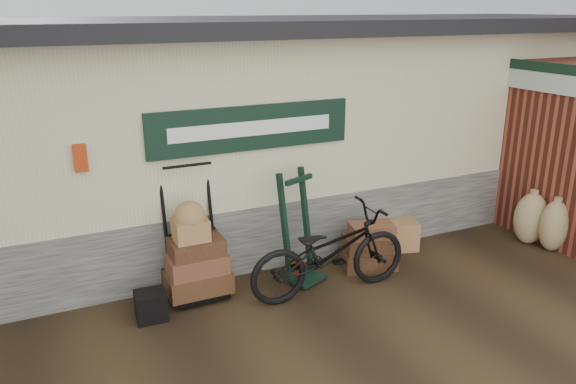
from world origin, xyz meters
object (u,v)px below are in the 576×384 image
object	(u,v)px
suitcase_stack	(369,245)
bicycle	(330,247)
wicker_hamper	(394,235)
green_barrow	(299,227)
porter_trolley	(190,221)
black_trunk	(151,306)

from	to	relation	value
suitcase_stack	bicycle	size ratio (longest dim) A/B	0.34
wicker_hamper	suitcase_stack	bearing A→B (deg)	-151.12
green_barrow	wicker_hamper	distance (m)	1.78
green_barrow	bicycle	bearing A→B (deg)	-91.80
porter_trolley	bicycle	xyz separation A→B (m)	(1.49, -0.77, -0.32)
suitcase_stack	black_trunk	bearing A→B (deg)	-178.19
porter_trolley	suitcase_stack	size ratio (longest dim) A/B	2.58
porter_trolley	suitcase_stack	bearing A→B (deg)	-9.21
green_barrow	bicycle	xyz separation A→B (m)	(0.18, -0.48, -0.12)
green_barrow	wicker_hamper	bearing A→B (deg)	-12.87
green_barrow	black_trunk	size ratio (longest dim) A/B	4.25
wicker_hamper	black_trunk	size ratio (longest dim) A/B	1.90
porter_trolley	green_barrow	world-z (taller)	porter_trolley
green_barrow	bicycle	distance (m)	0.53
suitcase_stack	bicycle	xyz separation A→B (m)	(-0.82, -0.39, 0.29)
porter_trolley	black_trunk	bearing A→B (deg)	-143.42
bicycle	porter_trolley	bearing A→B (deg)	63.86
green_barrow	wicker_hamper	size ratio (longest dim) A/B	2.23
porter_trolley	black_trunk	size ratio (longest dim) A/B	5.44
green_barrow	black_trunk	bearing A→B (deg)	163.03
black_trunk	porter_trolley	bearing A→B (deg)	36.61
black_trunk	bicycle	size ratio (longest dim) A/B	0.16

